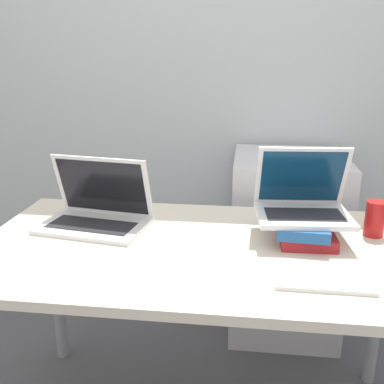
{
  "coord_description": "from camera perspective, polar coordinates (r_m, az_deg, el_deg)",
  "views": [
    {
      "loc": [
        0.13,
        -0.93,
        1.34
      ],
      "look_at": [
        -0.04,
        0.4,
        0.92
      ],
      "focal_mm": 42.0,
      "sensor_mm": 36.0,
      "label": 1
    }
  ],
  "objects": [
    {
      "name": "wall_back",
      "position": [
        2.4,
        4.19,
        17.54
      ],
      "size": [
        8.0,
        0.05,
        2.7
      ],
      "color": "silver",
      "rests_on": "ground_plane"
    },
    {
      "name": "desk",
      "position": [
        1.5,
        1.38,
        -9.45
      ],
      "size": [
        1.48,
        0.8,
        0.74
      ],
      "color": "beige",
      "rests_on": "ground_plane"
    },
    {
      "name": "laptop_left",
      "position": [
        1.65,
        -12.01,
        -2.54
      ],
      "size": [
        0.4,
        0.3,
        0.25
      ],
      "color": "silver",
      "rests_on": "desk"
    },
    {
      "name": "book_stack",
      "position": [
        1.54,
        14.02,
        -4.57
      ],
      "size": [
        0.19,
        0.26,
        0.07
      ],
      "color": "maroon",
      "rests_on": "desk"
    },
    {
      "name": "laptop_on_books",
      "position": [
        1.54,
        13.85,
        -1.25
      ],
      "size": [
        0.32,
        0.26,
        0.23
      ],
      "color": "silver",
      "rests_on": "book_stack"
    },
    {
      "name": "wireless_keyboard",
      "position": [
        1.3,
        16.31,
        -10.65
      ],
      "size": [
        0.26,
        0.13,
        0.01
      ],
      "color": "white",
      "rests_on": "desk"
    },
    {
      "name": "soda_can",
      "position": [
        1.64,
        22.21,
        -3.15
      ],
      "size": [
        0.07,
        0.07,
        0.12
      ],
      "color": "red",
      "rests_on": "desk"
    },
    {
      "name": "mini_fridge",
      "position": [
        2.26,
        11.73,
        -6.47
      ],
      "size": [
        0.52,
        0.55,
        0.88
      ],
      "color": "silver",
      "rests_on": "ground_plane"
    }
  ]
}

